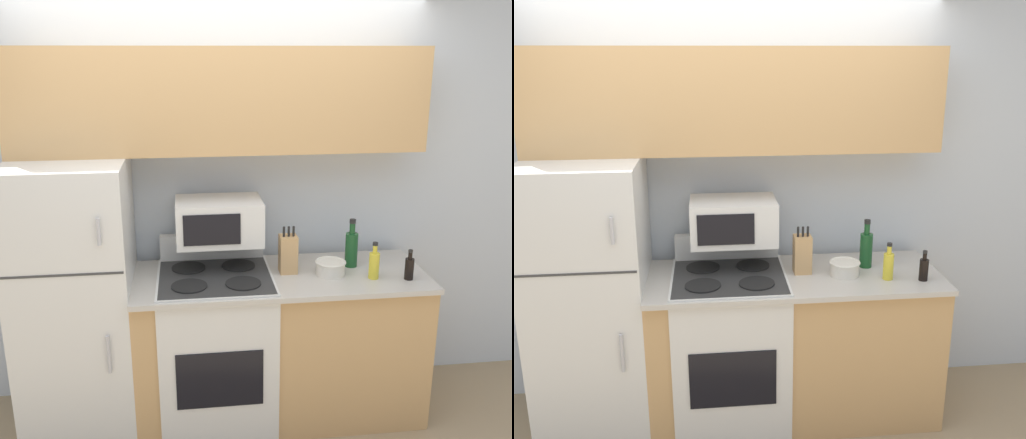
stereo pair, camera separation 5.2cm
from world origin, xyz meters
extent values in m
cube|color=silver|center=(0.00, 0.71, 1.27)|extent=(8.00, 0.05, 2.55)
cube|color=tan|center=(0.32, 0.32, 0.45)|extent=(1.73, 0.63, 0.91)
cube|color=#BCB7AD|center=(0.32, 0.30, 0.92)|extent=(1.73, 0.67, 0.03)
cube|color=silver|center=(-0.86, 0.34, 0.82)|extent=(0.65, 0.68, 1.64)
cube|color=#383838|center=(-0.86, 0.00, 1.12)|extent=(0.63, 0.01, 0.01)
cylinder|color=#B7B7BC|center=(-0.66, -0.01, 1.35)|extent=(0.02, 0.02, 0.14)
cylinder|color=#B7B7BC|center=(-0.66, -0.01, 0.66)|extent=(0.02, 0.02, 0.22)
cube|color=tan|center=(0.00, 0.53, 1.94)|extent=(2.38, 0.33, 0.60)
cube|color=silver|center=(-0.07, 0.30, 0.47)|extent=(0.67, 0.63, 0.95)
cube|color=black|center=(-0.07, -0.02, 0.46)|extent=(0.48, 0.01, 0.34)
cube|color=#2D2D2D|center=(-0.07, 0.30, 0.94)|extent=(0.65, 0.61, 0.01)
cube|color=silver|center=(-0.07, 0.60, 1.03)|extent=(0.65, 0.06, 0.16)
cylinder|color=black|center=(-0.22, 0.16, 0.95)|extent=(0.20, 0.20, 0.01)
cylinder|color=black|center=(0.09, 0.16, 0.95)|extent=(0.20, 0.20, 0.01)
cylinder|color=black|center=(-0.22, 0.44, 0.95)|extent=(0.20, 0.20, 0.01)
cylinder|color=black|center=(0.09, 0.44, 0.95)|extent=(0.20, 0.20, 0.01)
cube|color=silver|center=(-0.03, 0.44, 1.24)|extent=(0.51, 0.34, 0.26)
cube|color=black|center=(-0.08, 0.27, 1.24)|extent=(0.32, 0.01, 0.18)
cube|color=tan|center=(0.37, 0.33, 1.05)|extent=(0.10, 0.10, 0.23)
cylinder|color=black|center=(0.34, 0.32, 1.20)|extent=(0.01, 0.01, 0.06)
cylinder|color=black|center=(0.37, 0.32, 1.20)|extent=(0.01, 0.01, 0.06)
cylinder|color=black|center=(0.40, 0.32, 1.20)|extent=(0.01, 0.01, 0.06)
cylinder|color=silver|center=(0.61, 0.26, 0.98)|extent=(0.17, 0.17, 0.08)
torus|color=silver|center=(0.61, 0.26, 1.02)|extent=(0.18, 0.18, 0.01)
cylinder|color=gold|center=(0.85, 0.18, 1.02)|extent=(0.06, 0.06, 0.15)
cylinder|color=gold|center=(0.85, 0.18, 1.12)|extent=(0.03, 0.03, 0.05)
cylinder|color=black|center=(0.85, 0.18, 1.15)|extent=(0.03, 0.03, 0.02)
cylinder|color=#194C23|center=(0.77, 0.38, 1.04)|extent=(0.08, 0.08, 0.21)
cylinder|color=#194C23|center=(0.77, 0.38, 1.18)|extent=(0.03, 0.03, 0.07)
cylinder|color=black|center=(0.77, 0.38, 1.23)|extent=(0.04, 0.04, 0.02)
cylinder|color=black|center=(1.05, 0.14, 1.00)|extent=(0.05, 0.05, 0.13)
cylinder|color=black|center=(1.05, 0.14, 1.08)|extent=(0.02, 0.02, 0.04)
cylinder|color=black|center=(1.05, 0.14, 1.11)|extent=(0.03, 0.03, 0.01)
camera|label=1|loc=(-0.22, -2.80, 2.22)|focal=40.00mm
camera|label=2|loc=(-0.17, -2.80, 2.22)|focal=40.00mm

